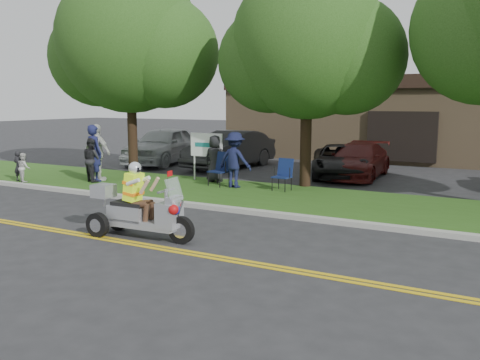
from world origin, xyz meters
The scene contains 23 objects.
ground centered at (0.00, 0.00, 0.00)m, with size 120.00×120.00×0.00m, color #28282B.
centerline_near centered at (0.00, -0.58, 0.01)m, with size 60.00×0.10×0.01m, color gold.
centerline_far centered at (0.00, -0.42, 0.01)m, with size 60.00×0.10×0.01m, color gold.
curb centered at (0.00, 3.05, 0.06)m, with size 60.00×0.25×0.12m, color #A8A89E.
grass_verge centered at (0.00, 5.20, 0.06)m, with size 60.00×4.00×0.10m, color #2B5416.
commercial_building centered at (2.00, 18.98, 2.01)m, with size 18.00×8.20×4.00m.
tree_left centered at (-6.44, 7.03, 4.85)m, with size 6.62×5.40×7.78m.
tree_mid centered at (0.55, 7.23, 4.43)m, with size 5.88×4.80×7.05m.
business_sign centered at (-2.90, 6.60, 1.26)m, with size 1.25×0.06×1.75m.
trike_scooter centered at (-0.37, -0.09, 0.56)m, with size 2.45×0.83×1.60m.
lawn_chair_a centered at (-1.95, 5.99, 0.72)m, with size 0.67×0.69×1.09m.
lawn_chair_b centered at (0.21, 6.14, 0.66)m, with size 0.56×0.58×0.98m.
spectator_adult_left centered at (-6.23, 4.68, 1.08)m, with size 0.71×0.47×1.94m, color #191D47.
spectator_adult_mid centered at (-6.24, 4.58, 0.86)m, with size 0.73×0.57×1.50m, color black.
spectator_adult_right centered at (-6.21, 4.81, 1.08)m, with size 1.15×0.48×1.96m, color silver.
spectator_chair_a centered at (-1.36, 5.85, 0.99)m, with size 1.14×0.66×1.77m, color #141939.
spectator_chair_b centered at (-2.51, 6.53, 0.90)m, with size 0.78×0.51×1.59m, color black.
child_left centered at (-8.50, 3.40, 0.63)m, with size 0.39×0.25×1.06m, color black.
child_right centered at (-8.24, 3.40, 0.60)m, with size 0.48×0.37×0.99m, color beige.
parked_car_far_left centered at (-7.67, 10.46, 0.85)m, with size 2.01×5.01×1.71m, color #AEB1B6.
parked_car_left centered at (-4.29, 10.66, 0.79)m, with size 1.68×4.81×1.59m, color #272729.
parked_car_mid centered at (0.67, 10.34, 0.61)m, with size 2.02×4.38×1.22m, color black.
parked_car_right centered at (1.30, 10.56, 0.64)m, with size 1.79×4.40×1.28m, color #551513.
Camera 1 is at (6.44, -8.15, 2.82)m, focal length 38.00 mm.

